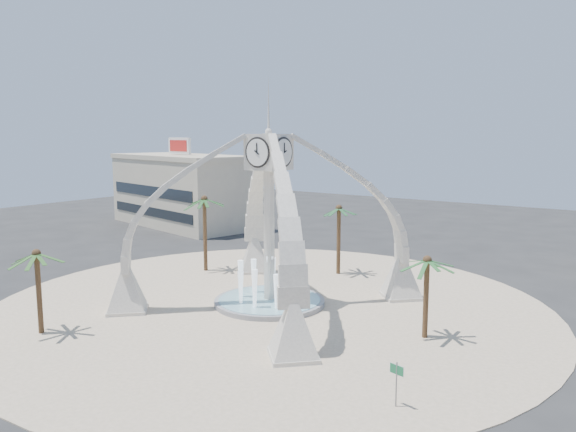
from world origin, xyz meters
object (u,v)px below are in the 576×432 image
Objects in this scene: palm_south at (36,255)px; palm_west at (204,200)px; street_sign at (397,375)px; fountain at (270,301)px; palm_north at (339,209)px; palm_east at (427,261)px; clock_tower at (269,216)px.

palm_west is at bearing 99.78° from palm_south.
palm_west reaches higher than street_sign.
palm_north reaches higher than fountain.
palm_south reaches higher than street_sign.
palm_south is at bearing -107.14° from palm_north.
palm_north reaches higher than street_sign.
palm_east is 0.96× the size of palm_south.
palm_north is at bearing 139.23° from palm_east.
clock_tower reaches higher than street_sign.
fountain reaches higher than street_sign.
clock_tower reaches higher than fountain.
street_sign is at bearing -28.87° from palm_west.
fountain is 15.93m from palm_south.
palm_west is 29.03m from street_sign.
palm_east is at bearing 0.51° from fountain.
clock_tower is at bearing -179.49° from palm_east.
clock_tower is 11.91m from palm_east.
palm_west is at bearing 164.27° from street_sign.
fountain is 3.72× the size of street_sign.
clock_tower is 3.13× the size of palm_south.
clock_tower is at bearing -23.60° from palm_west.
fountain is at bearing -179.49° from palm_east.
clock_tower is at bearing -90.00° from fountain.
palm_west is 12.00m from palm_north.
fountain is (0.00, 0.00, -6.20)m from clock_tower.
fountain is at bearing 90.00° from clock_tower.
palm_east is at bearing -11.63° from palm_west.
palm_north is at bearing 92.95° from fountain.
palm_east is 0.83× the size of palm_north.
palm_north is 1.15× the size of palm_south.
palm_south is 2.66× the size of street_sign.
fountain is at bearing -23.60° from palm_west.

